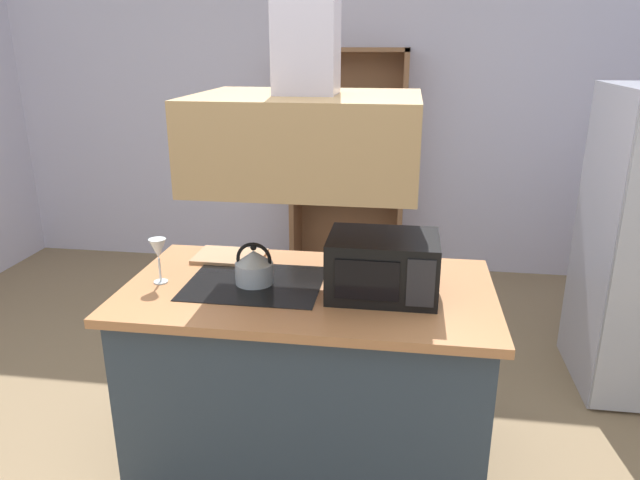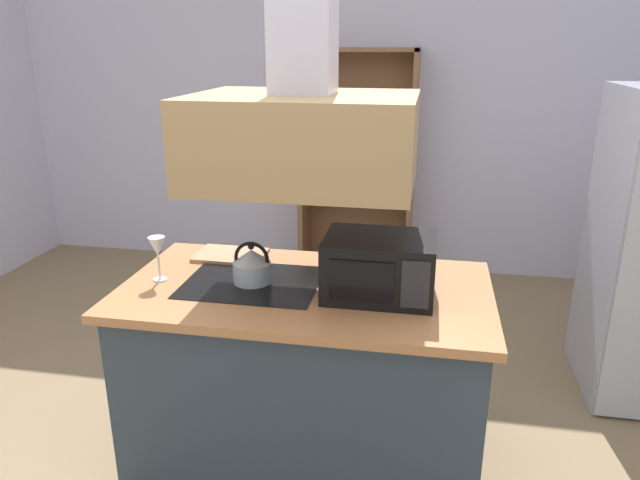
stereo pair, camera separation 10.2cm
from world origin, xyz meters
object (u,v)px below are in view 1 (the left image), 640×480
cutting_board (230,256)px  microwave (383,266)px  kettle (254,266)px  dish_cabinet (348,178)px  wine_glass_on_counter (158,251)px

cutting_board → microwave: (0.77, -0.33, 0.12)m
kettle → dish_cabinet: bearing=86.1°
microwave → dish_cabinet: bearing=99.1°
wine_glass_on_counter → kettle: bearing=6.9°
dish_cabinet → microwave: (0.40, -2.50, 0.19)m
kettle → cutting_board: size_ratio=0.56×
kettle → microwave: bearing=-3.3°
dish_cabinet → microwave: 2.54m
microwave → wine_glass_on_counter: microwave is taller
microwave → wine_glass_on_counter: (-0.99, -0.02, 0.02)m
cutting_board → microwave: bearing=-23.1°
dish_cabinet → wine_glass_on_counter: dish_cabinet is taller
dish_cabinet → microwave: bearing=-80.9°
microwave → kettle: bearing=176.7°
cutting_board → microwave: size_ratio=0.74×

